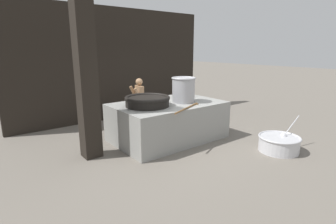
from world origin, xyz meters
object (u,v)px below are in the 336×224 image
at_px(stock_pot, 183,89).
at_px(cook, 139,101).
at_px(giant_wok_near, 147,101).
at_px(prep_bowl_vegetables, 279,143).

bearing_deg(stock_pot, cook, 105.91).
xyz_separation_m(giant_wok_near, cook, (0.60, 1.36, -0.31)).
bearing_deg(cook, prep_bowl_vegetables, 126.66).
height_order(stock_pot, cook, stock_pot).
distance_m(stock_pot, cook, 1.67).
bearing_deg(giant_wok_near, stock_pot, -9.10).
xyz_separation_m(cook, prep_bowl_vegetables, (1.58, -3.68, -0.61)).
distance_m(giant_wok_near, stock_pot, 1.07).
xyz_separation_m(giant_wok_near, prep_bowl_vegetables, (2.18, -2.32, -0.92)).
bearing_deg(cook, giant_wok_near, 79.63).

